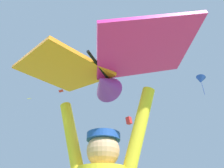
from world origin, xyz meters
The scene contains 7 objects.
held_stunt_kite centered at (-0.15, -0.45, 2.17)m, with size 1.62×1.11×0.39m.
distant_kite_red_low_right centered at (2.24, 19.61, 8.24)m, with size 1.14×1.22×1.87m.
distant_kite_purple_low_left centered at (-7.66, 25.51, 18.40)m, with size 0.89×0.93×1.69m.
distant_kite_red_far_center centered at (-10.95, 32.73, 21.53)m, with size 1.16×1.20×0.44m.
distant_kite_yellow_overhead_distant centered at (-9.73, 18.06, 11.92)m, with size 0.66×0.61×0.33m.
distant_kite_red_high_left centered at (2.04, 31.62, 14.72)m, with size 1.21×1.06×1.34m.
distant_kite_blue_mid_right centered at (11.94, 22.82, 17.16)m, with size 1.79×1.66×3.10m.
Camera 1 is at (-0.03, -1.84, 1.12)m, focal length 33.03 mm.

